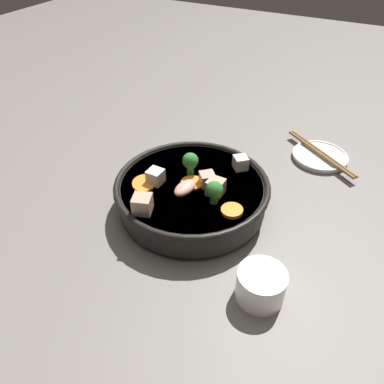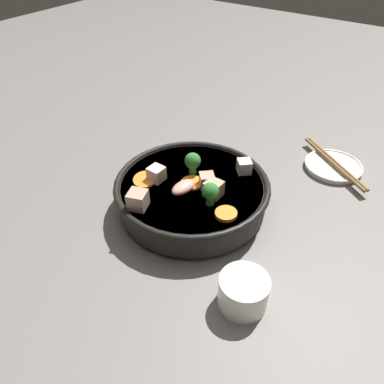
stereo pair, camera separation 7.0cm
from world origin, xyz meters
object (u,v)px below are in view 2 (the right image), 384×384
at_px(side_saucer, 333,166).
at_px(chopsticks_pair, 334,163).
at_px(tea_cup, 243,292).
at_px(stirfry_bowl, 192,191).

relative_size(side_saucer, chopsticks_pair, 0.70).
bearing_deg(tea_cup, chopsticks_pair, -179.46).
height_order(stirfry_bowl, tea_cup, stirfry_bowl).
xyz_separation_m(tea_cup, chopsticks_pair, (-0.42, -0.00, -0.01)).
relative_size(stirfry_bowl, tea_cup, 3.92).
bearing_deg(stirfry_bowl, chopsticks_pair, 147.73).
distance_m(stirfry_bowl, chopsticks_pair, 0.34).
bearing_deg(stirfry_bowl, side_saucer, 147.73).
relative_size(tea_cup, chopsticks_pair, 0.41).
distance_m(tea_cup, chopsticks_pair, 0.42).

